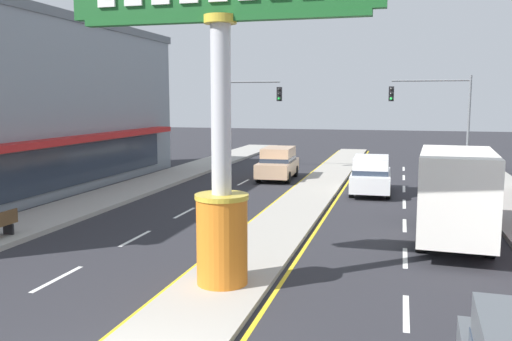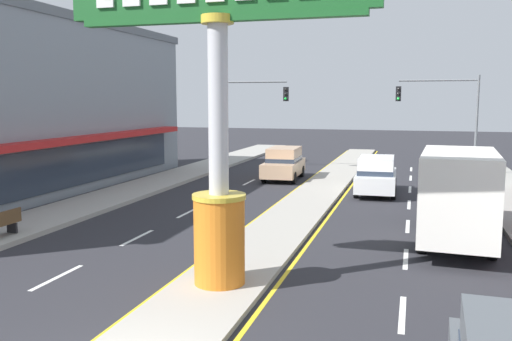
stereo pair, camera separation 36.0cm
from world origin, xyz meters
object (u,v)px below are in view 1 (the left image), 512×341
Objects in this scene: suv_near_right_lane at (278,163)px; traffic_light_left_side at (238,107)px; box_truck_near_left_lane at (455,192)px; district_sign at (221,124)px; suv_far_right_lane at (371,174)px; traffic_light_right_side at (439,108)px.

traffic_light_left_side is at bearing 134.38° from suv_near_right_lane.
suv_near_right_lane is (3.58, -3.66, -3.26)m from traffic_light_left_side.
box_truck_near_left_lane is (8.85, -12.63, 0.71)m from suv_near_right_lane.
district_sign is 1.72× the size of suv_far_right_lane.
suv_near_right_lane is at bearing -45.62° from traffic_light_left_side.
traffic_light_left_side is 1.33× the size of suv_near_right_lane.
traffic_light_right_side reaches higher than suv_far_right_lane.
district_sign reaches higher than traffic_light_left_side.
suv_far_right_lane is (-3.58, -7.61, -3.26)m from traffic_light_right_side.
district_sign reaches higher than suv_far_right_lane.
suv_near_right_lane is 0.67× the size of box_truck_near_left_lane.
district_sign is 15.77m from suv_far_right_lane.
district_sign is at bearing -100.53° from suv_far_right_lane.
traffic_light_left_side is at bearing 141.33° from suv_far_right_lane.
suv_near_right_lane is at bearing 146.59° from suv_far_right_lane.
suv_near_right_lane is 6.77m from suv_far_right_lane.
traffic_light_right_side is (6.41, 22.80, 0.11)m from district_sign.
suv_near_right_lane and suv_far_right_lane have the same top height.
box_truck_near_left_lane is (3.20, -8.90, 0.71)m from suv_far_right_lane.
box_truck_near_left_lane is at bearing -54.97° from suv_near_right_lane.
traffic_light_left_side is 12.27m from suv_far_right_lane.
traffic_light_right_side reaches higher than box_truck_near_left_lane.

